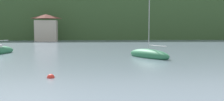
% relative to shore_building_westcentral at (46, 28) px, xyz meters
% --- Properties ---
extents(wooded_hillside, '(352.00, 67.01, 26.20)m').
position_rel_shore_building_westcentral_xyz_m(wooded_hillside, '(13.40, 44.04, 2.02)').
color(wooded_hillside, '#38562D').
rests_on(wooded_hillside, ground_plane).
extents(shore_building_westcentral, '(6.55, 3.76, 7.90)m').
position_rel_shore_building_westcentral_xyz_m(shore_building_westcentral, '(0.00, 0.00, 0.00)').
color(shore_building_westcentral, '#BCB29E').
rests_on(shore_building_westcentral, ground_plane).
extents(sailboat_far_1, '(5.04, 6.90, 7.90)m').
position_rel_shore_building_westcentral_xyz_m(sailboat_far_1, '(20.47, -44.79, -3.48)').
color(sailboat_far_1, '#2D754C').
rests_on(sailboat_far_1, ground_plane).
extents(mooring_buoy_mid, '(0.57, 0.57, 0.57)m').
position_rel_shore_building_westcentral_xyz_m(mooring_buoy_mid, '(10.35, -57.35, -3.83)').
color(mooring_buoy_mid, red).
rests_on(mooring_buoy_mid, ground_plane).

